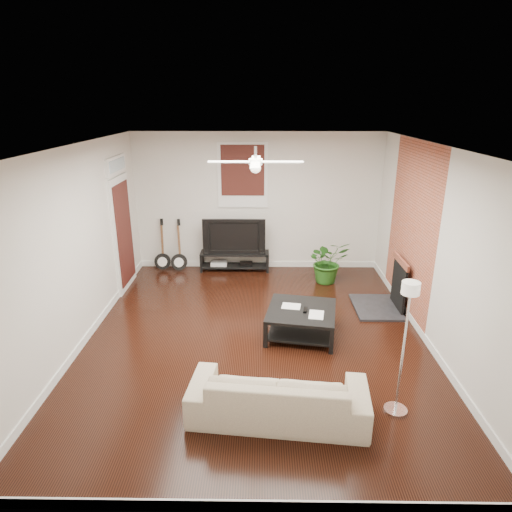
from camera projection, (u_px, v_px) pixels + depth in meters
The scene contains 14 objects.
room at pixel (256, 249), 6.18m from camera, with size 5.01×6.01×2.81m.
brick_accent at pixel (411, 230), 7.09m from camera, with size 0.02×2.20×2.80m, color #B4563A.
fireplace at pixel (387, 283), 7.40m from camera, with size 0.80×1.10×0.92m, color black.
window_back at pixel (243, 175), 8.80m from camera, with size 1.00×0.06×1.30m, color #37140F.
door_left at pixel (122, 223), 8.05m from camera, with size 0.08×1.00×2.50m, color white.
tv_stand at pixel (235, 261), 9.20m from camera, with size 1.42×0.38×0.40m, color black.
tv at pixel (234, 235), 9.03m from camera, with size 1.27×0.17×0.73m, color black.
coffee_table at pixel (301, 322), 6.65m from camera, with size 0.99×0.99×0.42m, color black.
sofa at pixel (278, 394), 4.88m from camera, with size 1.97×0.77×0.57m, color #C7AC95.
floor_lamp at pixel (403, 350), 4.79m from camera, with size 0.26×0.26×1.61m, color silver, non-canonical shape.
potted_plant at pixel (328, 261), 8.52m from camera, with size 0.77×0.67×0.86m, color #255E1B.
guitar_left at pixel (161, 246), 9.08m from camera, with size 0.34×0.24×1.09m, color black, non-canonical shape.
guitar_right at pixel (178, 246), 9.05m from camera, with size 0.34×0.24×1.09m, color black, non-canonical shape.
ceiling_fan at pixel (256, 162), 5.78m from camera, with size 1.24×1.24×0.32m, color white, non-canonical shape.
Camera 1 is at (0.08, -5.86, 3.35)m, focal length 30.99 mm.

